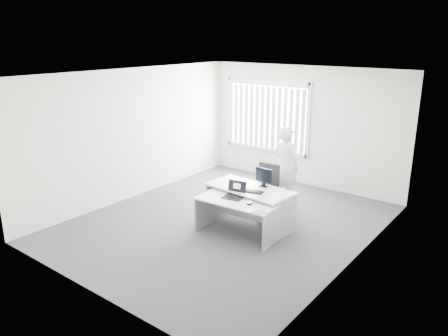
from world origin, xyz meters
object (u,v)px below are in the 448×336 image
Objects in this scene: desk_far at (250,198)px; office_chair at (264,200)px; person at (285,166)px; laptop at (233,191)px; monitor at (264,177)px; desk_near at (237,210)px.

office_chair reaches higher than desk_far.
office_chair is 0.62× the size of person.
laptop is (-0.05, -0.98, 0.48)m from office_chair.
desk_far is at bearing -92.96° from office_chair.
office_chair reaches higher than laptop.
office_chair is at bearing 78.61° from laptop.
laptop is at bearing -95.84° from office_chair.
monitor reaches higher than laptop.
monitor reaches higher than office_chair.
person is (-0.03, 1.35, 0.31)m from desk_far.
laptop is (-0.05, -0.46, 0.27)m from desk_far.
person is at bearing 100.44° from monitor.
desk_far is at bearing -127.66° from monitor.
desk_near is 0.84m from monitor.
desk_near is at bearing 101.95° from person.
monitor is at bearing 79.61° from desk_near.
monitor reaches higher than desk_far.
office_chair is at bearing 100.53° from person.
laptop is at bearing 98.00° from person.
desk_far is 1.39m from person.
monitor reaches higher than desk_near.
desk_far is 0.56m from office_chair.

